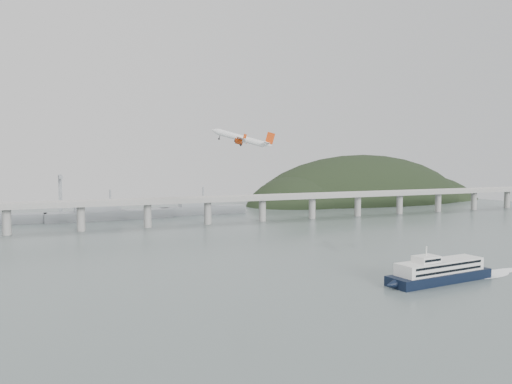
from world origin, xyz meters
name	(u,v)px	position (x,y,z in m)	size (l,w,h in m)	color
ground	(305,279)	(0.00, 0.00, 0.00)	(900.00, 900.00, 0.00)	slate
bridge	(183,204)	(-1.15, 200.00, 17.65)	(800.00, 22.00, 23.90)	gray
headland	(371,216)	(285.18, 331.75, -19.34)	(365.00, 155.00, 156.00)	black
ferry	(440,272)	(51.63, -28.40, 4.47)	(87.33, 19.89, 16.46)	black
airliner	(242,139)	(9.69, 98.64, 66.90)	(38.54, 36.29, 14.11)	white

